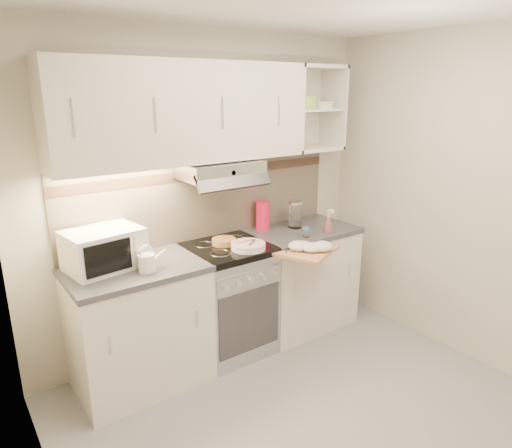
# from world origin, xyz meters

# --- Properties ---
(ground) EXTENTS (3.00, 3.00, 0.00)m
(ground) POSITION_xyz_m (0.00, 0.00, 0.00)
(ground) COLOR gray
(ground) RESTS_ON ground
(room_shell) EXTENTS (3.04, 2.84, 2.52)m
(room_shell) POSITION_xyz_m (0.00, 0.37, 1.63)
(room_shell) COLOR beige
(room_shell) RESTS_ON ground
(base_cabinet_left) EXTENTS (0.90, 0.60, 0.86)m
(base_cabinet_left) POSITION_xyz_m (-0.75, 1.10, 0.43)
(base_cabinet_left) COLOR silver
(base_cabinet_left) RESTS_ON ground
(worktop_left) EXTENTS (0.92, 0.62, 0.04)m
(worktop_left) POSITION_xyz_m (-0.75, 1.10, 0.88)
(worktop_left) COLOR #47474C
(worktop_left) RESTS_ON base_cabinet_left
(base_cabinet_right) EXTENTS (0.90, 0.60, 0.86)m
(base_cabinet_right) POSITION_xyz_m (0.75, 1.10, 0.43)
(base_cabinet_right) COLOR silver
(base_cabinet_right) RESTS_ON ground
(worktop_right) EXTENTS (0.92, 0.62, 0.04)m
(worktop_right) POSITION_xyz_m (0.75, 1.10, 0.88)
(worktop_right) COLOR #47474C
(worktop_right) RESTS_ON base_cabinet_right
(electric_range) EXTENTS (0.60, 0.60, 0.90)m
(electric_range) POSITION_xyz_m (0.00, 1.10, 0.45)
(electric_range) COLOR #B7B7BC
(electric_range) RESTS_ON ground
(microwave) EXTENTS (0.52, 0.41, 0.27)m
(microwave) POSITION_xyz_m (-0.92, 1.19, 1.03)
(microwave) COLOR silver
(microwave) RESTS_ON worktop_left
(watering_can) EXTENTS (0.22, 0.11, 0.19)m
(watering_can) POSITION_xyz_m (-0.70, 0.98, 0.97)
(watering_can) COLOR white
(watering_can) RESTS_ON worktop_left
(plate_stack) EXTENTS (0.26, 0.26, 0.06)m
(plate_stack) POSITION_xyz_m (0.08, 0.94, 0.92)
(plate_stack) COLOR white
(plate_stack) RESTS_ON electric_range
(bread_loaf) EXTENTS (0.19, 0.19, 0.05)m
(bread_loaf) POSITION_xyz_m (-0.01, 1.14, 0.92)
(bread_loaf) COLOR olive
(bread_loaf) RESTS_ON electric_range
(pink_pitcher) EXTENTS (0.13, 0.12, 0.24)m
(pink_pitcher) POSITION_xyz_m (0.48, 1.30, 1.02)
(pink_pitcher) COLOR #EA1540
(pink_pitcher) RESTS_ON worktop_right
(glass_jar) EXTENTS (0.12, 0.12, 0.24)m
(glass_jar) POSITION_xyz_m (0.73, 1.16, 1.02)
(glass_jar) COLOR silver
(glass_jar) RESTS_ON worktop_right
(spice_jar) EXTENTS (0.05, 0.05, 0.08)m
(spice_jar) POSITION_xyz_m (0.63, 0.90, 0.94)
(spice_jar) COLOR white
(spice_jar) RESTS_ON worktop_right
(spray_bottle) EXTENTS (0.08, 0.08, 0.21)m
(spray_bottle) POSITION_xyz_m (0.87, 0.90, 0.98)
(spray_bottle) COLOR pink
(spray_bottle) RESTS_ON worktop_right
(cutting_board) EXTENTS (0.55, 0.52, 0.02)m
(cutting_board) POSITION_xyz_m (0.47, 0.73, 0.87)
(cutting_board) COLOR tan
(cutting_board) RESTS_ON base_cabinet_right
(dish_towel) EXTENTS (0.34, 0.32, 0.08)m
(dish_towel) POSITION_xyz_m (0.46, 0.70, 0.92)
(dish_towel) COLOR white
(dish_towel) RESTS_ON cutting_board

